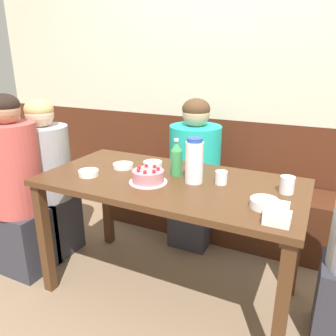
{
  "coord_description": "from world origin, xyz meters",
  "views": [
    {
      "loc": [
        0.76,
        -1.59,
        1.43
      ],
      "look_at": [
        -0.04,
        0.05,
        0.82
      ],
      "focal_mm": 35.0,
      "sensor_mm": 36.0,
      "label": 1
    }
  ],
  "objects": [
    {
      "name": "glass_tumbler_short",
      "position": [
        0.63,
        0.09,
        0.81
      ],
      "size": [
        0.07,
        0.07,
        0.09
      ],
      "color": "silver",
      "rests_on": "dining_table"
    },
    {
      "name": "dining_table",
      "position": [
        0.0,
        0.0,
        0.67
      ],
      "size": [
        1.5,
        0.75,
        0.77
      ],
      "color": "#4C2D19",
      "rests_on": "ground_plane"
    },
    {
      "name": "birthday_cake",
      "position": [
        -0.09,
        -0.09,
        0.8
      ],
      "size": [
        0.22,
        0.22,
        0.09
      ],
      "color": "white",
      "rests_on": "dining_table"
    },
    {
      "name": "napkin_holder",
      "position": [
        0.63,
        -0.28,
        0.8
      ],
      "size": [
        0.11,
        0.08,
        0.11
      ],
      "color": "white",
      "rests_on": "dining_table"
    },
    {
      "name": "glass_water_tall",
      "position": [
        0.28,
        0.06,
        0.8
      ],
      "size": [
        0.07,
        0.07,
        0.07
      ],
      "color": "silver",
      "rests_on": "dining_table"
    },
    {
      "name": "bowl_soup_white",
      "position": [
        -0.2,
        0.16,
        0.78
      ],
      "size": [
        0.12,
        0.12,
        0.04
      ],
      "color": "white",
      "rests_on": "dining_table"
    },
    {
      "name": "bowl_sauce_shallow",
      "position": [
        -0.36,
        0.06,
        0.78
      ],
      "size": [
        0.13,
        0.13,
        0.03
      ],
      "color": "white",
      "rests_on": "dining_table"
    },
    {
      "name": "person_teal_shirt",
      "position": [
        -1.01,
        0.04,
        0.57
      ],
      "size": [
        0.35,
        0.35,
        1.17
      ],
      "color": "#33333D",
      "rests_on": "ground_plane"
    },
    {
      "name": "back_wall",
      "position": [
        0.0,
        1.05,
        1.25
      ],
      "size": [
        4.8,
        0.04,
        2.5
      ],
      "color": "#4C2314",
      "rests_on": "ground_plane"
    },
    {
      "name": "bench_seat",
      "position": [
        0.0,
        0.83,
        0.24
      ],
      "size": [
        1.81,
        0.38,
        0.47
      ],
      "color": "#472314",
      "rests_on": "ground_plane"
    },
    {
      "name": "water_pitcher",
      "position": [
        0.14,
        0.02,
        0.89
      ],
      "size": [
        0.1,
        0.1,
        0.25
      ],
      "color": "white",
      "rests_on": "dining_table"
    },
    {
      "name": "soju_bottle",
      "position": [
        0.0,
        0.09,
        0.87
      ],
      "size": [
        0.07,
        0.07,
        0.22
      ],
      "color": "#388E4C",
      "rests_on": "dining_table"
    },
    {
      "name": "bowl_rice_small",
      "position": [
        -0.46,
        -0.15,
        0.78
      ],
      "size": [
        0.12,
        0.12,
        0.03
      ],
      "color": "white",
      "rests_on": "dining_table"
    },
    {
      "name": "ground_plane",
      "position": [
        0.0,
        0.0,
        0.0
      ],
      "size": [
        12.0,
        12.0,
        0.0
      ],
      "primitive_type": "plane",
      "color": "#846B51"
    },
    {
      "name": "person_grey_tee",
      "position": [
        -0.09,
        0.63,
        0.58
      ],
      "size": [
        0.39,
        0.39,
        1.16
      ],
      "rotation": [
        0.0,
        0.0,
        -1.57
      ],
      "color": "#33333D",
      "rests_on": "ground_plane"
    },
    {
      "name": "person_pale_blue_shirt",
      "position": [
        -1.01,
        -0.22,
        0.59
      ],
      "size": [
        0.34,
        0.33,
        1.23
      ],
      "color": "#33333D",
      "rests_on": "ground_plane"
    },
    {
      "name": "bowl_side_dish",
      "position": [
        0.56,
        -0.14,
        0.79
      ],
      "size": [
        0.13,
        0.13,
        0.04
      ],
      "color": "white",
      "rests_on": "dining_table"
    }
  ]
}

